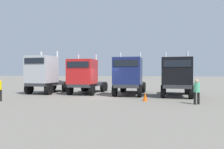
{
  "coord_description": "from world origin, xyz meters",
  "views": [
    {
      "loc": [
        4.22,
        -17.76,
        2.14
      ],
      "look_at": [
        0.13,
        2.41,
        1.93
      ],
      "focal_mm": 33.25,
      "sensor_mm": 36.0,
      "label": 1
    }
  ],
  "objects_px": {
    "semi_truck_red": "(85,76)",
    "semi_truck_navy": "(129,76)",
    "traffic_cone_near": "(145,97)",
    "semi_truck_black": "(176,76)",
    "semi_truck_silver": "(45,74)",
    "visitor_with_camera": "(197,90)"
  },
  "relations": [
    {
      "from": "semi_truck_red",
      "to": "semi_truck_navy",
      "type": "relative_size",
      "value": 0.95
    },
    {
      "from": "semi_truck_red",
      "to": "traffic_cone_near",
      "type": "height_order",
      "value": "semi_truck_red"
    },
    {
      "from": "semi_truck_red",
      "to": "semi_truck_black",
      "type": "distance_m",
      "value": 8.64
    },
    {
      "from": "semi_truck_black",
      "to": "semi_truck_red",
      "type": "bearing_deg",
      "value": -90.28
    },
    {
      "from": "semi_truck_silver",
      "to": "traffic_cone_near",
      "type": "bearing_deg",
      "value": 74.06
    },
    {
      "from": "traffic_cone_near",
      "to": "semi_truck_silver",
      "type": "bearing_deg",
      "value": 160.47
    },
    {
      "from": "semi_truck_black",
      "to": "traffic_cone_near",
      "type": "height_order",
      "value": "semi_truck_black"
    },
    {
      "from": "semi_truck_red",
      "to": "visitor_with_camera",
      "type": "relative_size",
      "value": 3.69
    },
    {
      "from": "visitor_with_camera",
      "to": "traffic_cone_near",
      "type": "height_order",
      "value": "visitor_with_camera"
    },
    {
      "from": "semi_truck_red",
      "to": "traffic_cone_near",
      "type": "bearing_deg",
      "value": 58.37
    },
    {
      "from": "semi_truck_silver",
      "to": "traffic_cone_near",
      "type": "xyz_separation_m",
      "value": [
        10.24,
        -3.63,
        -1.66
      ]
    },
    {
      "from": "semi_truck_silver",
      "to": "semi_truck_red",
      "type": "bearing_deg",
      "value": 97.51
    },
    {
      "from": "semi_truck_navy",
      "to": "semi_truck_black",
      "type": "bearing_deg",
      "value": 86.35
    },
    {
      "from": "semi_truck_silver",
      "to": "semi_truck_red",
      "type": "distance_m",
      "value": 4.2
    },
    {
      "from": "semi_truck_silver",
      "to": "semi_truck_navy",
      "type": "bearing_deg",
      "value": 93.48
    },
    {
      "from": "traffic_cone_near",
      "to": "visitor_with_camera",
      "type": "bearing_deg",
      "value": -15.54
    },
    {
      "from": "semi_truck_navy",
      "to": "semi_truck_silver",
      "type": "bearing_deg",
      "value": -88.74
    },
    {
      "from": "semi_truck_silver",
      "to": "semi_truck_navy",
      "type": "height_order",
      "value": "semi_truck_silver"
    },
    {
      "from": "semi_truck_silver",
      "to": "semi_truck_black",
      "type": "height_order",
      "value": "semi_truck_silver"
    },
    {
      "from": "semi_truck_red",
      "to": "visitor_with_camera",
      "type": "height_order",
      "value": "semi_truck_red"
    },
    {
      "from": "semi_truck_navy",
      "to": "visitor_with_camera",
      "type": "height_order",
      "value": "semi_truck_navy"
    },
    {
      "from": "semi_truck_silver",
      "to": "traffic_cone_near",
      "type": "distance_m",
      "value": 10.99
    }
  ]
}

